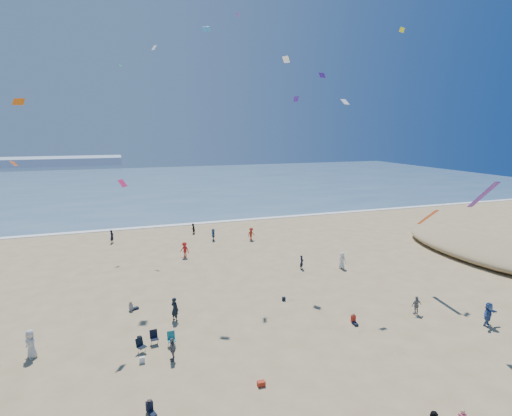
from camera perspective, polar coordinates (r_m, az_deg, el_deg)
name	(u,v)px	position (r m, az deg, el deg)	size (l,w,h in m)	color
ocean	(144,185)	(112.29, -15.66, 3.25)	(220.00, 100.00, 0.06)	#476B84
surf_line	(166,226)	(63.19, -12.77, -2.49)	(220.00, 1.20, 0.08)	white
standing_flyers	(250,281)	(37.49, -0.87, -10.37)	(33.26, 43.25, 1.93)	beige
seated_group	(282,365)	(26.35, 3.80, -21.51)	(16.95, 20.48, 0.84)	silver
chair_cluster	(156,341)	(29.37, -14.10, -17.96)	(2.72, 1.55, 1.00)	black
white_tote	(142,360)	(28.16, -15.95, -20.14)	(0.35, 0.20, 0.40)	white
black_backpack	(139,339)	(30.59, -16.33, -17.50)	(0.30, 0.22, 0.38)	black
cooler	(261,384)	(25.28, 0.75, -23.79)	(0.45, 0.30, 0.30)	#B52F19
navy_bag	(284,299)	(35.64, 3.99, -12.82)	(0.28, 0.18, 0.34)	black
kites_aloft	(330,117)	(32.70, 10.60, 12.59)	(45.06, 44.28, 29.40)	#582198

